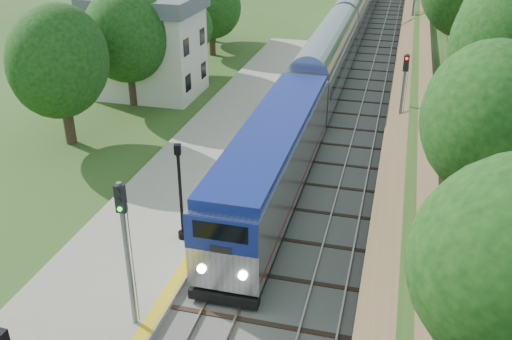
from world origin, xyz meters
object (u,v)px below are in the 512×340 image
(lamppost_far, at_px, (181,198))
(station_building, at_px, (148,45))
(signal_farside, at_px, (403,92))
(signal_platform, at_px, (126,241))

(lamppost_far, bearing_deg, station_building, 117.74)
(lamppost_far, height_order, signal_farside, signal_farside)
(station_building, relative_size, signal_farside, 1.38)
(station_building, distance_m, signal_farside, 21.17)
(lamppost_far, bearing_deg, signal_farside, 56.09)
(station_building, height_order, signal_farside, station_building)
(station_building, relative_size, signal_platform, 1.41)
(signal_platform, bearing_deg, lamppost_far, 93.41)
(station_building, height_order, signal_platform, station_building)
(station_building, xyz_separation_m, signal_platform, (11.10, -26.45, 0.03))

